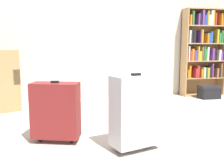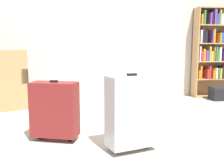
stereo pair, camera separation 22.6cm
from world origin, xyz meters
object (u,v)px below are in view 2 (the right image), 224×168
suitcase_silver (132,111)px  armchair (1,88)px  suitcase_dark_red (55,109)px  mug (41,105)px  bookshelf (215,49)px  storage_box (221,93)px

suitcase_silver → armchair: bearing=131.5°
suitcase_dark_red → armchair: bearing=121.8°
suitcase_silver → suitcase_dark_red: size_ratio=1.15×
mug → suitcase_dark_red: suitcase_dark_red is taller
armchair → suitcase_silver: bearing=-48.5°
bookshelf → suitcase_silver: bookshelf is taller
armchair → storage_box: size_ratio=2.55×
bookshelf → suitcase_dark_red: 3.50m
storage_box → suitcase_dark_red: size_ratio=0.58×
armchair → mug: bearing=-9.9°
bookshelf → storage_box: bookshelf is taller
armchair → mug: 0.67m
storage_box → suitcase_dark_red: (-2.75, -1.68, 0.20)m
bookshelf → storage_box: (-0.04, -0.36, -0.77)m
armchair → mug: armchair is taller
armchair → suitcase_silver: armchair is taller
bookshelf → mug: bookshelf is taller
armchair → storage_box: bearing=2.3°
suitcase_dark_red → mug: bearing=103.6°
suitcase_silver → mug: bearing=120.8°
bookshelf → mug: 3.31m
mug → suitcase_dark_red: size_ratio=0.19×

